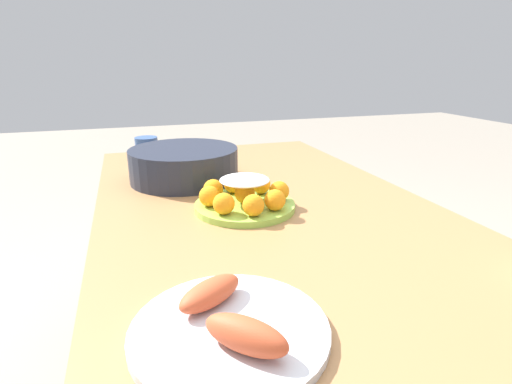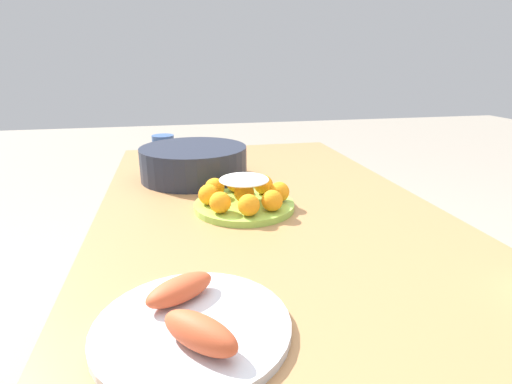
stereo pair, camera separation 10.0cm
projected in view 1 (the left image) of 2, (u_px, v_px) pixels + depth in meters
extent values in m
cylinder|color=#A87547|center=(292.00, 221.00, 1.89)|extent=(0.06, 0.06, 0.69)
cylinder|color=#A87547|center=(127.00, 242.00, 1.68)|extent=(0.06, 0.06, 0.69)
cube|color=#A87547|center=(267.00, 210.00, 1.04)|extent=(1.50, 0.84, 0.03)
cylinder|color=#99CC4C|center=(245.00, 206.00, 1.00)|extent=(0.25, 0.25, 0.02)
sphere|color=orange|center=(233.00, 184.00, 1.07)|extent=(0.05, 0.05, 0.05)
sphere|color=orange|center=(213.00, 189.00, 1.02)|extent=(0.05, 0.05, 0.05)
sphere|color=orange|center=(209.00, 196.00, 0.97)|extent=(0.05, 0.05, 0.05)
sphere|color=orange|center=(224.00, 204.00, 0.92)|extent=(0.05, 0.05, 0.05)
sphere|color=orange|center=(253.00, 205.00, 0.91)|extent=(0.05, 0.05, 0.05)
sphere|color=orange|center=(275.00, 200.00, 0.94)|extent=(0.05, 0.05, 0.05)
sphere|color=orange|center=(279.00, 191.00, 1.01)|extent=(0.05, 0.05, 0.05)
sphere|color=orange|center=(262.00, 184.00, 1.06)|extent=(0.05, 0.05, 0.05)
ellipsoid|color=white|center=(245.00, 180.00, 0.98)|extent=(0.12, 0.12, 0.02)
sphere|color=orange|center=(245.00, 193.00, 0.99)|extent=(0.05, 0.05, 0.05)
cylinder|color=#232838|center=(184.00, 164.00, 1.23)|extent=(0.33, 0.33, 0.10)
cylinder|color=brown|center=(183.00, 150.00, 1.22)|extent=(0.27, 0.27, 0.01)
cylinder|color=silver|center=(230.00, 330.00, 0.54)|extent=(0.27, 0.27, 0.01)
ellipsoid|color=#D1512D|center=(210.00, 293.00, 0.59)|extent=(0.10, 0.12, 0.04)
ellipsoid|color=#D1512D|center=(246.00, 335.00, 0.49)|extent=(0.11, 0.11, 0.04)
cylinder|color=#38568E|center=(147.00, 150.00, 1.45)|extent=(0.08, 0.08, 0.09)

